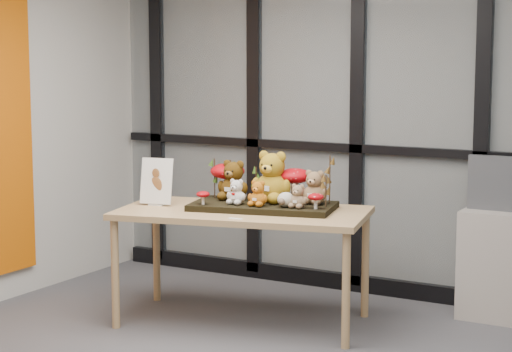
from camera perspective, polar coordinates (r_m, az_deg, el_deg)
The scene contains 24 objects.
room_shell at distance 4.23m, azimuth -1.38°, elevation 6.84°, with size 5.00×5.00×5.00m.
glass_partition at distance 6.49m, azimuth 9.95°, elevation 4.70°, with size 4.90×0.06×2.78m.
display_table at distance 5.92m, azimuth -0.82°, elevation -2.73°, with size 1.71×1.13×0.74m.
diorama_tray at distance 5.93m, azimuth 0.44°, elevation -1.87°, with size 0.90×0.45×0.04m, color black.
bear_pooh_yellow at distance 5.95m, azimuth 1.01°, elevation 0.12°, with size 0.28×0.25×0.36m, color #A47E19, non-canonical shape.
bear_brown_medium at distance 6.04m, azimuth -1.39°, elevation -0.13°, with size 0.22×0.20×0.29m, color #472D0A, non-canonical shape.
bear_tan_back at distance 5.89m, azimuth 3.62°, elevation -0.58°, with size 0.18×0.16×0.24m, color olive, non-canonical shape.
bear_small_yellow at distance 5.80m, azimuth 0.13°, elevation -0.99°, with size 0.14×0.12×0.18m, color #BA6313, non-canonical shape.
bear_white_bow at distance 5.87m, azimuth -1.20°, elevation -0.89°, with size 0.14×0.12×0.18m, color silver, non-canonical shape.
bear_beige_small at distance 5.74m, azimuth 2.60°, elevation -1.16°, with size 0.13×0.11×0.17m, color #8A6D4F, non-canonical shape.
plush_cream_hedgehog at distance 5.78m, azimuth 1.84°, elevation -1.41°, with size 0.08×0.07×0.10m, color beige, non-canonical shape.
mushroom_back_left at distance 6.13m, azimuth -1.76°, elevation -0.17°, with size 0.23×0.23×0.25m, color #97040B, non-canonical shape.
mushroom_back_right at distance 5.99m, azimuth 2.40°, elevation -0.44°, with size 0.21×0.21×0.24m, color #97040B, non-canonical shape.
mushroom_front_left at distance 5.87m, azimuth -3.28°, elevation -1.31°, with size 0.08×0.08×0.09m, color #97040B, non-canonical shape.
mushroom_front_right at distance 5.71m, azimuth 3.70°, elevation -1.50°, with size 0.10×0.10×0.11m, color #97040B, non-canonical shape.
sprig_green_far_left at distance 6.12m, azimuth -2.56°, elevation -0.14°, with size 0.05×0.05×0.26m, color #1A350C, non-canonical shape.
sprig_green_mid_left at distance 6.14m, azimuth -1.59°, elevation -0.17°, with size 0.05×0.05×0.25m, color #1A350C, non-canonical shape.
sprig_dry_far_right at distance 5.90m, azimuth 4.56°, elevation -0.23°, with size 0.05×0.05×0.31m, color brown, non-canonical shape.
sprig_dry_mid_right at distance 5.79m, azimuth 4.32°, elevation -0.91°, with size 0.05×0.05×0.20m, color brown, non-canonical shape.
sprig_green_centre at distance 6.10m, azimuth 0.01°, elevation -0.41°, with size 0.05×0.05×0.21m, color #1A350C, non-canonical shape.
sign_holder at distance 6.10m, azimuth -6.15°, elevation -0.45°, with size 0.23×0.11×0.31m.
label_card at distance 5.59m, azimuth -1.28°, elevation -2.64°, with size 0.09×0.03×0.00m, color white.
cabinet at distance 6.25m, azimuth 14.97°, elevation -5.37°, with size 0.54×0.31×0.72m, color gray.
monitor at distance 6.17m, azimuth 15.18°, elevation -0.48°, with size 0.50×0.05×0.36m.
Camera 1 is at (2.18, -3.63, 1.75)m, focal length 65.00 mm.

